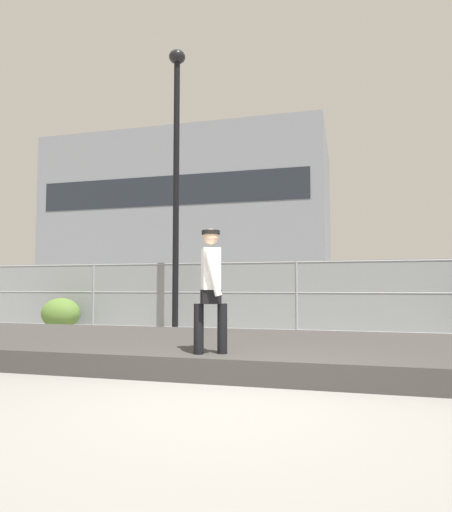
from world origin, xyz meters
name	(u,v)px	position (x,y,z in m)	size (l,w,h in m)	color
ground_plane	(220,406)	(0.00, 0.00, 0.00)	(120.00, 120.00, 0.00)	gray
gravel_berm	(268,350)	(0.00, 2.88, 0.15)	(15.54, 3.97, 0.30)	#3D3A38
skateboard	(210,373)	(-0.48, 1.29, 0.06)	(0.81, 0.50, 0.07)	#9E5B33
skater	(211,289)	(-0.48, 1.29, 1.14)	(0.70, 0.62, 1.86)	gray
chain_fence	(297,296)	(0.00, 7.41, 0.93)	(23.63, 0.06, 1.85)	gray
street_lamp	(176,156)	(-3.07, 6.69, 4.63)	(0.44, 0.44, 7.55)	black
parked_car_near	(225,296)	(-2.86, 11.00, 0.84)	(4.54, 2.23, 1.66)	black
parked_car_mid	(424,298)	(3.54, 10.62, 0.84)	(4.49, 2.12, 1.66)	navy
library_building	(197,224)	(-12.88, 37.78, 7.39)	(25.38, 15.29, 14.78)	slate
shrub_left	(61,313)	(-6.50, 6.74, 0.43)	(1.11, 0.91, 0.86)	#567A33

